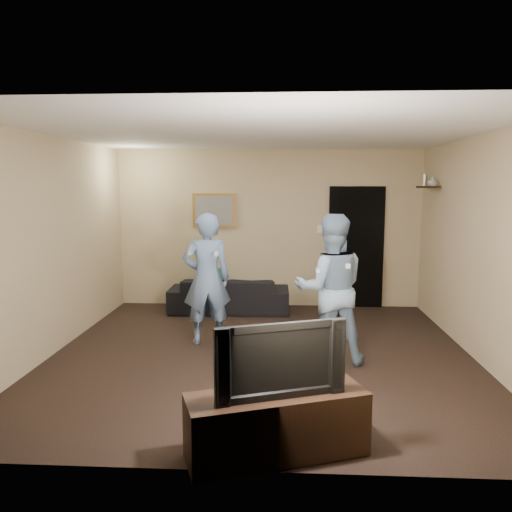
# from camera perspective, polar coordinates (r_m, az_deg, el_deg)

# --- Properties ---
(ground) EXTENTS (5.00, 5.00, 0.00)m
(ground) POSITION_cam_1_polar(r_m,az_deg,el_deg) (6.13, 0.63, -11.12)
(ground) COLOR black
(ground) RESTS_ON ground
(ceiling) EXTENTS (5.00, 5.00, 0.04)m
(ceiling) POSITION_cam_1_polar(r_m,az_deg,el_deg) (5.82, 0.67, 13.86)
(ceiling) COLOR silver
(ceiling) RESTS_ON wall_back
(wall_back) EXTENTS (5.00, 0.04, 2.60)m
(wall_back) POSITION_cam_1_polar(r_m,az_deg,el_deg) (8.32, 1.42, 3.14)
(wall_back) COLOR tan
(wall_back) RESTS_ON ground
(wall_front) EXTENTS (5.00, 0.04, 2.60)m
(wall_front) POSITION_cam_1_polar(r_m,az_deg,el_deg) (3.37, -1.25, -4.16)
(wall_front) COLOR tan
(wall_front) RESTS_ON ground
(wall_left) EXTENTS (0.04, 5.00, 2.60)m
(wall_left) POSITION_cam_1_polar(r_m,az_deg,el_deg) (6.44, -22.16, 1.12)
(wall_left) COLOR tan
(wall_left) RESTS_ON ground
(wall_right) EXTENTS (0.04, 5.00, 2.60)m
(wall_right) POSITION_cam_1_polar(r_m,az_deg,el_deg) (6.24, 24.24, 0.79)
(wall_right) COLOR tan
(wall_right) RESTS_ON ground
(sofa) EXTENTS (1.91, 0.77, 0.55)m
(sofa) POSITION_cam_1_polar(r_m,az_deg,el_deg) (8.04, -3.07, -4.42)
(sofa) COLOR black
(sofa) RESTS_ON ground
(throw_pillow) EXTENTS (0.45, 0.23, 0.43)m
(throw_pillow) POSITION_cam_1_polar(r_m,az_deg,el_deg) (8.03, -5.04, -2.97)
(throw_pillow) COLOR #17463C
(throw_pillow) RESTS_ON sofa
(painting_frame) EXTENTS (0.72, 0.05, 0.57)m
(painting_frame) POSITION_cam_1_polar(r_m,az_deg,el_deg) (8.35, -4.79, 5.20)
(painting_frame) COLOR olive
(painting_frame) RESTS_ON wall_back
(painting_canvas) EXTENTS (0.62, 0.01, 0.47)m
(painting_canvas) POSITION_cam_1_polar(r_m,az_deg,el_deg) (8.32, -4.82, 5.19)
(painting_canvas) COLOR slate
(painting_canvas) RESTS_ON painting_frame
(doorway) EXTENTS (0.90, 0.06, 2.00)m
(doorway) POSITION_cam_1_polar(r_m,az_deg,el_deg) (8.40, 11.34, 0.98)
(doorway) COLOR black
(doorway) RESTS_ON ground
(light_switch) EXTENTS (0.08, 0.02, 0.12)m
(light_switch) POSITION_cam_1_polar(r_m,az_deg,el_deg) (8.31, 7.29, 3.08)
(light_switch) COLOR silver
(light_switch) RESTS_ON wall_back
(wall_shelf) EXTENTS (0.20, 0.60, 0.03)m
(wall_shelf) POSITION_cam_1_polar(r_m,az_deg,el_deg) (7.88, 19.08, 7.46)
(wall_shelf) COLOR black
(wall_shelf) RESTS_ON wall_right
(shelf_vase) EXTENTS (0.16, 0.16, 0.14)m
(shelf_vase) POSITION_cam_1_polar(r_m,az_deg,el_deg) (7.68, 19.53, 8.06)
(shelf_vase) COLOR #B6B5BA
(shelf_vase) RESTS_ON wall_shelf
(shelf_figurine) EXTENTS (0.06, 0.06, 0.18)m
(shelf_figurine) POSITION_cam_1_polar(r_m,az_deg,el_deg) (8.07, 18.73, 8.22)
(shelf_figurine) COLOR silver
(shelf_figurine) RESTS_ON wall_shelf
(tv_console) EXTENTS (1.41, 0.86, 0.48)m
(tv_console) POSITION_cam_1_polar(r_m,az_deg,el_deg) (3.92, 2.38, -18.64)
(tv_console) COLOR black
(tv_console) RESTS_ON ground
(television) EXTENTS (0.96, 0.45, 0.56)m
(television) POSITION_cam_1_polar(r_m,az_deg,el_deg) (3.72, 2.42, -11.46)
(television) COLOR black
(television) RESTS_ON tv_console
(wii_player_left) EXTENTS (0.69, 0.56, 1.68)m
(wii_player_left) POSITION_cam_1_polar(r_m,az_deg,el_deg) (6.38, -5.65, -2.59)
(wii_player_left) COLOR #6A8BB8
(wii_player_left) RESTS_ON ground
(wii_player_right) EXTENTS (0.87, 0.70, 1.70)m
(wii_player_right) POSITION_cam_1_polar(r_m,az_deg,el_deg) (5.72, 8.48, -3.75)
(wii_player_right) COLOR #819EBB
(wii_player_right) RESTS_ON ground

